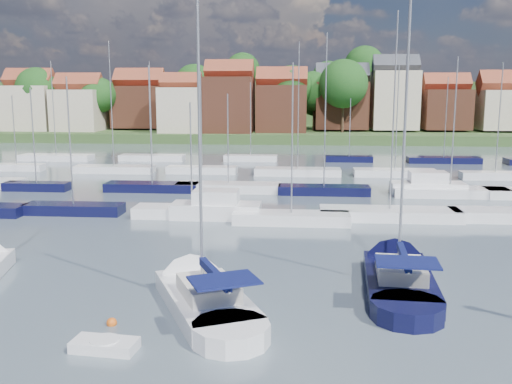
{
  "coord_description": "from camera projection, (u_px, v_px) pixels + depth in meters",
  "views": [
    {
      "loc": [
        1.51,
        -23.45,
        9.88
      ],
      "look_at": [
        -1.65,
        14.0,
        3.21
      ],
      "focal_mm": 40.0,
      "sensor_mm": 36.0,
      "label": 1
    }
  ],
  "objects": [
    {
      "name": "far_shore_town",
      "position": [
        307.0,
        111.0,
        154.03
      ],
      "size": [
        212.46,
        90.0,
        22.27
      ],
      "color": "#365329",
      "rests_on": "ground"
    },
    {
      "name": "buoy_c",
      "position": [
        112.0,
        325.0,
        24.39
      ],
      "size": [
        0.45,
        0.45,
        0.45
      ],
      "primitive_type": "sphere",
      "color": "#D85914",
      "rests_on": "ground"
    },
    {
      "name": "sailboat_navy",
      "position": [
        396.0,
        273.0,
        30.28
      ],
      "size": [
        4.08,
        12.56,
        17.1
      ],
      "rotation": [
        0.0,
        0.0,
        1.5
      ],
      "color": "black",
      "rests_on": "ground"
    },
    {
      "name": "buoy_d",
      "position": [
        223.0,
        340.0,
        22.93
      ],
      "size": [
        0.55,
        0.55,
        0.55
      ],
      "primitive_type": "sphere",
      "color": "#D85914",
      "rests_on": "ground"
    },
    {
      "name": "buoy_e",
      "position": [
        371.0,
        275.0,
        31.08
      ],
      "size": [
        0.43,
        0.43,
        0.43
      ],
      "primitive_type": "sphere",
      "color": "#D85914",
      "rests_on": "ground"
    },
    {
      "name": "sailboat_centre",
      "position": [
        197.0,
        291.0,
        27.47
      ],
      "size": [
        7.99,
        12.23,
        16.31
      ],
      "rotation": [
        0.0,
        0.0,
        2.01
      ],
      "color": "white",
      "rests_on": "ground"
    },
    {
      "name": "marina_field",
      "position": [
        307.0,
        183.0,
        59.11
      ],
      "size": [
        79.62,
        41.41,
        15.93
      ],
      "color": "white",
      "rests_on": "ground"
    },
    {
      "name": "ground",
      "position": [
        290.0,
        180.0,
        64.1
      ],
      "size": [
        260.0,
        260.0,
        0.0
      ],
      "primitive_type": "plane",
      "color": "#45535D",
      "rests_on": "ground"
    },
    {
      "name": "buoy_b",
      "position": [
        80.0,
        346.0,
        22.34
      ],
      "size": [
        0.51,
        0.51,
        0.51
      ],
      "primitive_type": "sphere",
      "color": "beige",
      "rests_on": "ground"
    },
    {
      "name": "tender",
      "position": [
        105.0,
        345.0,
        21.97
      ],
      "size": [
        2.61,
        1.41,
        0.54
      ],
      "rotation": [
        0.0,
        0.0,
        -0.1
      ],
      "color": "white",
      "rests_on": "ground"
    }
  ]
}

